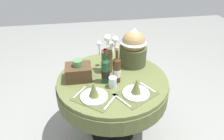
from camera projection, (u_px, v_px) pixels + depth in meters
ground at (112, 130)px, 2.43m from camera, size 8.00×8.00×0.00m
dining_table at (112, 89)px, 2.10m from camera, size 1.13×1.13×0.76m
place_setting_left at (94, 93)px, 1.75m from camera, size 0.43×0.41×0.16m
place_setting_right at (136, 90)px, 1.79m from camera, size 0.42×0.40×0.16m
flower_vase at (108, 56)px, 2.05m from camera, size 0.21×0.22×0.41m
wine_bottle_left at (105, 70)px, 1.91m from camera, size 0.08×0.08×0.35m
wine_bottle_centre at (117, 69)px, 1.91m from camera, size 0.07×0.07×0.37m
tumbler_near_right at (113, 82)px, 1.88m from camera, size 0.08×0.08×0.11m
gift_tub_back_right at (133, 46)px, 2.16m from camera, size 0.29×0.29×0.42m
woven_basket_side_left at (78, 72)px, 1.99m from camera, size 0.25×0.20×0.21m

